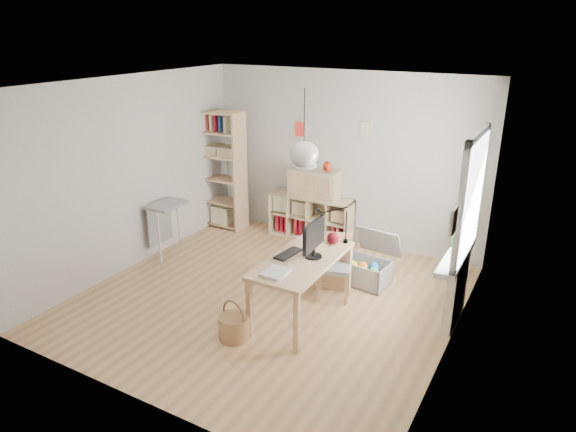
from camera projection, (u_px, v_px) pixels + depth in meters
The scene contains 20 objects.
ground at pixel (270, 298), 6.64m from camera, with size 4.50×4.50×0.00m, color tan.
room_shell at pixel (304, 154), 5.57m from camera, with size 4.50×4.50×4.50m.
window_unit at pixel (472, 198), 5.57m from camera, with size 0.07×1.16×1.46m.
radiator at pixel (456, 291), 5.99m from camera, with size 0.10×0.80×0.80m, color white.
windowsill at pixel (456, 256), 5.86m from camera, with size 0.22×1.20×0.06m, color silver.
desk at pixel (303, 265), 6.04m from camera, with size 0.70×1.50×0.75m.
cube_shelf at pixel (310, 220), 8.45m from camera, with size 1.40×0.38×0.72m.
tall_bookshelf at pixel (221, 165), 8.66m from camera, with size 0.80×0.38×2.00m.
side_table at pixel (164, 214), 7.62m from camera, with size 0.40×0.55×0.85m.
chair at pixel (335, 262), 6.54m from camera, with size 0.51×0.51×0.83m.
wicker_basket at pixel (234, 326), 5.73m from camera, with size 0.34×0.34×0.48m.
storage_chest at pixel (367, 267), 6.99m from camera, with size 0.72×0.79×0.68m.
monitor at pixel (314, 237), 5.95m from camera, with size 0.21×0.51×0.45m.
keyboard at pixel (288, 254), 6.10m from camera, with size 0.15×0.40×0.02m, color black.
task_lamp at pixel (330, 219), 6.38m from camera, with size 0.41×0.15×0.44m.
yarn_ball at pixel (333, 238), 6.37m from camera, with size 0.15×0.15×0.15m, color #46090D.
paper_tray at pixel (276, 273), 5.63m from camera, with size 0.25×0.31×0.03m, color silver.
drawer_chest at pixel (314, 183), 8.16m from camera, with size 0.79×0.36×0.45m, color #CBB985.
red_vase at pixel (327, 166), 7.95m from camera, with size 0.13×0.13×0.16m, color #A01E0D.
potted_plant at pixel (461, 233), 5.97m from camera, with size 0.32×0.28×0.36m, color #255D23.
Camera 1 is at (3.06, -4.99, 3.32)m, focal length 32.00 mm.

